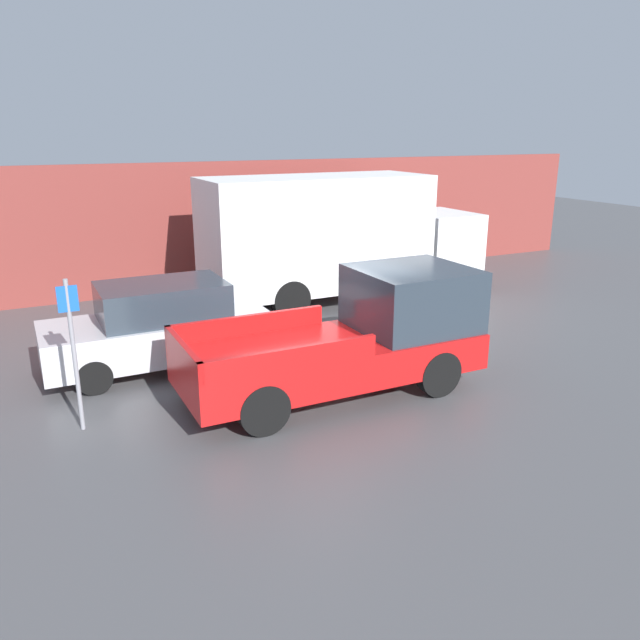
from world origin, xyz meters
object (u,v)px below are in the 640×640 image
(car, at_px, (160,326))
(parking_sign, at_px, (73,347))
(pickup_truck, at_px, (359,336))
(delivery_truck, at_px, (336,235))
(newspaper_box, at_px, (298,264))

(car, height_order, parking_sign, parking_sign)
(pickup_truck, relative_size, car, 1.23)
(delivery_truck, relative_size, newspaper_box, 7.73)
(pickup_truck, xyz_separation_m, car, (-2.98, 2.69, -0.16))
(car, distance_m, newspaper_box, 8.03)
(pickup_truck, height_order, car, pickup_truck)
(parking_sign, bearing_deg, delivery_truck, 35.37)
(pickup_truck, distance_m, delivery_truck, 6.24)
(delivery_truck, bearing_deg, newspaper_box, 87.31)
(parking_sign, xyz_separation_m, newspaper_box, (7.38, 7.91, -0.87))
(parking_sign, relative_size, newspaper_box, 2.39)
(car, bearing_deg, newspaper_box, 45.57)
(pickup_truck, xyz_separation_m, parking_sign, (-4.75, 0.51, 0.37))
(delivery_truck, distance_m, parking_sign, 8.90)
(parking_sign, bearing_deg, newspaper_box, 47.00)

